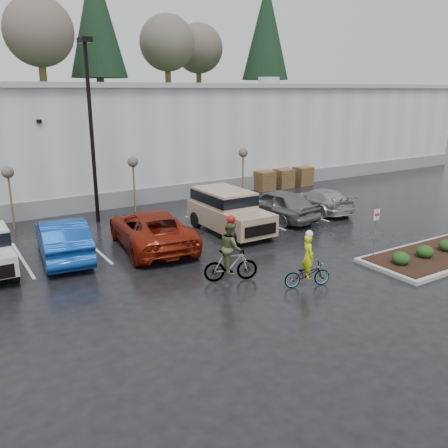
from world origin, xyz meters
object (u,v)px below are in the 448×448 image
cyclist_hivis (307,269)px  pallet_stack_c (302,176)px  pallet_stack_a (264,181)px  sapling_mid (133,165)px  sapling_west (8,176)px  lamppost (90,113)px  car_far_silver (320,200)px  car_blue (63,239)px  cyclist_olive (231,258)px  car_red (151,229)px  car_grey (277,204)px  suv_tan (230,212)px  pallet_stack_b (283,178)px  fire_lane_sign (376,228)px  sapling_east (243,155)px

cyclist_hivis → pallet_stack_c: bearing=-23.5°
pallet_stack_a → pallet_stack_c: same height
sapling_mid → pallet_stack_a: sapling_mid is taller
sapling_west → pallet_stack_c: 20.13m
sapling_west → pallet_stack_c: size_ratio=2.37×
lamppost → car_far_silver: bearing=-21.5°
car_blue → cyclist_olive: cyclist_olive is taller
car_far_silver → cyclist_olive: (-9.98, -5.93, 0.24)m
sapling_mid → car_red: bearing=-105.5°
car_grey → cyclist_hivis: 9.07m
pallet_stack_a → cyclist_olive: size_ratio=0.54×
suv_tan → pallet_stack_b: bearing=38.3°
car_blue → cyclist_olive: 7.37m
pallet_stack_b → suv_tan: size_ratio=0.26×
fire_lane_sign → sapling_mid: bearing=112.5°
sapling_west → pallet_stack_a: size_ratio=2.37×
sapling_east → pallet_stack_b: size_ratio=2.37×
pallet_stack_c → suv_tan: suv_tan is taller
car_far_silver → sapling_east: bearing=-67.4°
pallet_stack_c → car_grey: car_grey is taller
suv_tan → car_far_silver: (6.69, 0.76, -0.37)m
sapling_west → cyclist_olive: (5.64, -11.50, -1.82)m
car_blue → sapling_east: bearing=-149.4°
fire_lane_sign → car_red: bearing=137.6°
car_red → sapling_east: bearing=-138.1°
sapling_mid → car_blue: bearing=-133.6°
cyclist_olive → sapling_east: bearing=-15.3°
pallet_stack_a → car_grey: (-4.10, -6.64, 0.17)m
car_red → suv_tan: suv_tan is taller
car_far_silver → cyclist_olive: size_ratio=1.82×
car_blue → cyclist_hivis: bearing=137.6°
cyclist_hivis → sapling_mid: bearing=22.1°
fire_lane_sign → suv_tan: 7.09m
sapling_west → suv_tan: bearing=-35.3°
pallet_stack_b → cyclist_hivis: bearing=-126.2°
sapling_east → suv_tan: sapling_east is taller
sapling_west → car_red: sapling_west is taller
sapling_east → car_red: sapling_east is taller
car_grey → cyclist_olive: 8.95m
cyclist_hivis → car_grey: bearing=-14.2°
car_grey → pallet_stack_a: bearing=-128.4°
sapling_west → cyclist_olive: 12.94m
lamppost → car_blue: 7.39m
lamppost → car_far_silver: 13.46m
pallet_stack_a → car_red: bearing=-148.0°
sapling_mid → car_far_silver: (9.12, -5.57, -2.07)m
lamppost → pallet_stack_a: bearing=9.1°
car_grey → car_blue: bearing=-6.2°
cyclist_olive → pallet_stack_a: bearing=-20.3°
sapling_west → fire_lane_sign: (11.80, -12.80, -1.32)m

